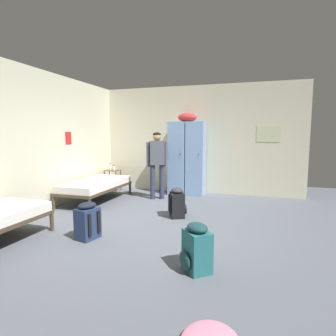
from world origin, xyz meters
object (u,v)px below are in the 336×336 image
Objects in this scene: lotion_bottle at (114,168)px; backpack_navy at (87,221)px; water_bottle at (110,167)px; shelf_unit at (113,178)px; bed_left_rear at (96,185)px; locker_bank at (187,157)px; person_traveler at (157,159)px; backpack_teal at (196,249)px; backpack_black at (178,203)px.

lotion_bottle is 0.27× the size of backpack_navy.
water_bottle is 0.16m from lotion_bottle.
shelf_unit is 0.30× the size of bed_left_rear.
locker_bank is 0.92m from person_traveler.
person_traveler is (1.51, -0.58, 0.61)m from shelf_unit.
water_bottle is (-0.33, 1.26, 0.28)m from bed_left_rear.
lotion_bottle is (0.07, -0.04, 0.29)m from shelf_unit.
bed_left_rear is 3.45× the size of backpack_teal.
bed_left_rear is at bearing -75.27° from water_bottle.
bed_left_rear is 3.45× the size of backpack_black.
person_traveler reaches higher than bed_left_rear.
shelf_unit reaches higher than backpack_black.
person_traveler is at bearing -20.97° from shelf_unit.
locker_bank is 2.36m from bed_left_rear.
water_bottle reaches higher than bed_left_rear.
locker_bank is 3.63× the size of shelf_unit.
person_traveler is at bearing 123.81° from backpack_black.
lotion_bottle is 2.97m from backpack_black.
shelf_unit is 0.36× the size of person_traveler.
shelf_unit is 3.87× the size of lotion_bottle.
locker_bank is 3.76× the size of backpack_navy.
bed_left_rear is (-1.81, -1.40, -0.59)m from locker_bank.
backpack_teal is 1.00× the size of backpack_navy.
person_traveler is 2.83m from backpack_navy.
shelf_unit is (-2.06, -0.16, -0.62)m from locker_bank.
backpack_black is (-0.76, 1.93, 0.00)m from backpack_teal.
backpack_black is at bearing -56.19° from person_traveler.
locker_bank reaches higher than lotion_bottle.
water_bottle is at bearing 130.03° from backpack_teal.
locker_bank is 1.31× the size of person_traveler.
locker_bank is at bearing 98.86° from backpack_black.
lotion_bottle is at bearing -21.80° from water_bottle.
locker_bank reaches higher than person_traveler.
shelf_unit reaches higher than backpack_teal.
backpack_teal is at bearing -50.87° from lotion_bottle.
bed_left_rear is at bearing -78.56° from shelf_unit.
person_traveler is (1.26, 0.66, 0.58)m from bed_left_rear.
person_traveler reaches higher than shelf_unit.
person_traveler is at bearing 27.55° from bed_left_rear.
water_bottle is 5.01m from backpack_teal.
shelf_unit is at bearing 159.03° from person_traveler.
bed_left_rear is 2.39m from backpack_navy.
backpack_black is at bearing -38.47° from lotion_bottle.
shelf_unit reaches higher than backpack_navy.
locker_bank is 10.67× the size of water_bottle.
person_traveler is at bearing -20.64° from water_bottle.
shelf_unit is 1.26m from bed_left_rear.
person_traveler reaches higher than backpack_teal.
backpack_black is at bearing 111.39° from backpack_teal.
bed_left_rear is (0.25, -1.24, 0.04)m from shelf_unit.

